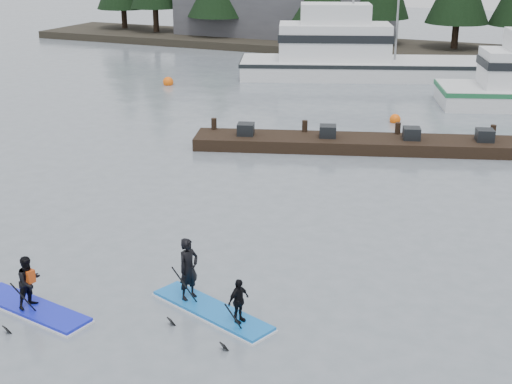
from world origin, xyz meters
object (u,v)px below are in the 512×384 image
at_px(paddleboard_duo, 208,292).
at_px(fishing_boat_large, 355,67).
at_px(paddleboard_solo, 30,293).
at_px(floating_dock, 375,144).

bearing_deg(paddleboard_duo, fishing_boat_large, 119.08).
xyz_separation_m(fishing_boat_large, paddleboard_duo, (5.27, -30.77, -0.13)).
bearing_deg(paddleboard_solo, fishing_boat_large, 102.36).
bearing_deg(floating_dock, fishing_boat_large, 91.08).
relative_size(fishing_boat_large, paddleboard_duo, 4.56).
distance_m(paddleboard_solo, paddleboard_duo, 4.28).
distance_m(floating_dock, paddleboard_duo, 15.14).
xyz_separation_m(floating_dock, paddleboard_duo, (-0.14, -15.13, 0.27)).
distance_m(fishing_boat_large, paddleboard_solo, 32.48).
relative_size(floating_dock, paddleboard_solo, 4.48).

